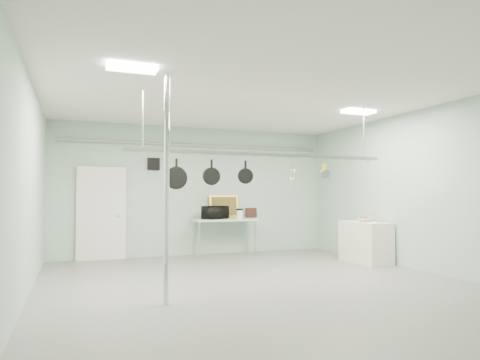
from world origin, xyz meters
name	(u,v)px	position (x,y,z in m)	size (l,w,h in m)	color
floor	(261,286)	(0.00, 0.00, 0.00)	(8.00, 8.00, 0.00)	gray
ceiling	(261,94)	(0.00, 0.00, 3.19)	(7.00, 8.00, 0.02)	silver
back_wall	(197,191)	(0.00, 3.99, 1.60)	(7.00, 0.02, 3.20)	#A7C8B6
right_wall	(425,190)	(3.49, 0.00, 1.60)	(0.02, 8.00, 3.20)	#A7C8B6
door	(101,214)	(-2.30, 3.94, 1.05)	(1.10, 0.10, 2.20)	silver
wall_vent	(154,164)	(-1.10, 3.97, 2.25)	(0.30, 0.04, 0.30)	black
conduit_pipe	(198,145)	(0.00, 3.90, 2.75)	(0.07, 0.07, 6.60)	gray
chrome_pole	(166,188)	(-1.70, -0.60, 1.60)	(0.08, 0.08, 3.20)	silver
prep_table	(224,222)	(0.60, 3.60, 0.83)	(1.60, 0.70, 0.91)	silver
side_cabinet	(365,242)	(3.15, 1.40, 0.45)	(0.60, 1.20, 0.90)	white
pot_rack	(265,153)	(0.20, 0.30, 2.23)	(4.80, 0.06, 1.00)	#B7B7BC
light_panel_left	(132,68)	(-2.20, -0.80, 3.16)	(0.65, 0.30, 0.05)	white
light_panel_right	(358,112)	(2.40, 0.60, 3.16)	(0.65, 0.30, 0.05)	white
microwave	(215,212)	(0.35, 3.57, 1.07)	(0.58, 0.39, 0.32)	black
coffee_canister	(240,214)	(0.96, 3.47, 1.01)	(0.16, 0.16, 0.21)	white
painting_large	(224,207)	(0.69, 3.90, 1.20)	(0.78, 0.05, 0.58)	gold
painting_small	(251,213)	(1.45, 3.90, 1.03)	(0.30, 0.04, 0.25)	black
fruit_bowl	(365,220)	(3.20, 1.48, 0.94)	(0.35, 0.35, 0.09)	silver
skillet_left	(176,173)	(-1.36, 0.30, 1.84)	(0.37, 0.06, 0.48)	black
skillet_mid	(212,172)	(-0.77, 0.30, 1.88)	(0.29, 0.06, 0.42)	black
skillet_right	(245,172)	(-0.16, 0.30, 1.90)	(0.26, 0.06, 0.37)	black
whisk	(292,172)	(0.74, 0.30, 1.91)	(0.19, 0.19, 0.36)	silver
grater	(324,169)	(1.41, 0.30, 1.98)	(0.08, 0.02, 0.21)	yellow
saucepan	(325,171)	(1.41, 0.30, 1.94)	(0.17, 0.09, 0.29)	#B5B6BA
fruit_cluster	(365,218)	(3.20, 1.48, 0.98)	(0.24, 0.24, 0.09)	#B3101D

